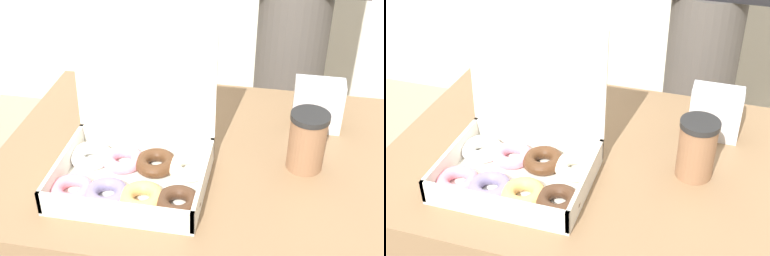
# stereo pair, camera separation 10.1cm
# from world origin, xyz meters

# --- Properties ---
(donut_box) EXTENTS (0.34, 0.26, 0.30)m
(donut_box) POSITION_xyz_m (-0.16, -0.11, 0.82)
(donut_box) COLOR silver
(donut_box) RESTS_ON table
(coffee_cup) EXTENTS (0.08, 0.08, 0.13)m
(coffee_cup) POSITION_xyz_m (0.18, -0.00, 0.84)
(coffee_cup) COLOR #8C6042
(coffee_cup) RESTS_ON table
(napkin_holder) EXTENTS (0.11, 0.06, 0.12)m
(napkin_holder) POSITION_xyz_m (0.21, 0.16, 0.84)
(napkin_holder) COLOR silver
(napkin_holder) RESTS_ON table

